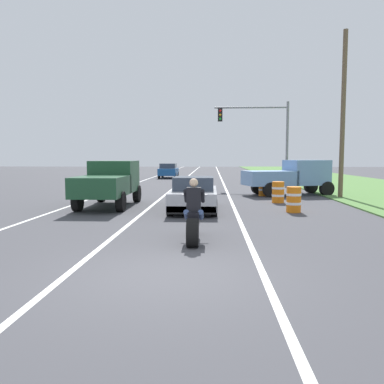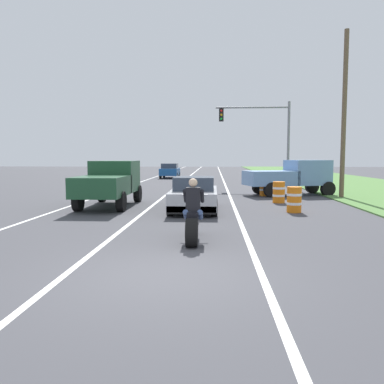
{
  "view_description": "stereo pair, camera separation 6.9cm",
  "coord_description": "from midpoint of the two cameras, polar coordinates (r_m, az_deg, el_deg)",
  "views": [
    {
      "loc": [
        0.85,
        -6.92,
        2.15
      ],
      "look_at": [
        0.2,
        5.92,
        1.0
      ],
      "focal_mm": 36.6,
      "sensor_mm": 36.0,
      "label": 1
    },
    {
      "loc": [
        0.92,
        -6.92,
        2.15
      ],
      "look_at": [
        0.2,
        5.92,
        1.0
      ],
      "focal_mm": 36.6,
      "sensor_mm": 36.0,
      "label": 2
    }
  ],
  "objects": [
    {
      "name": "ground_plane",
      "position": [
        7.3,
        -3.97,
        -12.04
      ],
      "size": [
        160.0,
        160.0,
        0.0
      ],
      "primitive_type": "plane",
      "color": "#424247"
    },
    {
      "name": "lane_stripe_left_solid",
      "position": [
        27.73,
        -9.9,
        0.6
      ],
      "size": [
        0.14,
        120.0,
        0.01
      ],
      "primitive_type": "cube",
      "color": "white",
      "rests_on": "ground"
    },
    {
      "name": "lane_stripe_right_solid",
      "position": [
        27.02,
        5.14,
        0.54
      ],
      "size": [
        0.14,
        120.0,
        0.01
      ],
      "primitive_type": "cube",
      "color": "white",
      "rests_on": "ground"
    },
    {
      "name": "lane_stripe_centre_dashed",
      "position": [
        27.14,
        -2.48,
        0.58
      ],
      "size": [
        0.14,
        120.0,
        0.01
      ],
      "primitive_type": "cube",
      "color": "white",
      "rests_on": "ground"
    },
    {
      "name": "grass_verge_right",
      "position": [
        29.17,
        25.43,
        0.45
      ],
      "size": [
        10.0,
        120.0,
        0.06
      ],
      "primitive_type": "cube",
      "color": "#517F3D",
      "rests_on": "ground"
    },
    {
      "name": "motorcycle_with_rider",
      "position": [
        9.94,
        0.36,
        -3.91
      ],
      "size": [
        0.7,
        2.21,
        1.62
      ],
      "color": "black",
      "rests_on": "ground"
    },
    {
      "name": "sports_car_silver",
      "position": [
        15.73,
        0.45,
        -0.43
      ],
      "size": [
        1.84,
        4.3,
        1.37
      ],
      "color": "#B7B7BC",
      "rests_on": "ground"
    },
    {
      "name": "pickup_truck_left_lane_dark_green",
      "position": [
        17.38,
        -11.75,
        1.57
      ],
      "size": [
        2.02,
        4.8,
        1.98
      ],
      "color": "#1E4C2D",
      "rests_on": "ground"
    },
    {
      "name": "pickup_truck_right_shoulder_light_blue",
      "position": [
        22.81,
        14.46,
        2.33
      ],
      "size": [
        5.14,
        3.14,
        1.98
      ],
      "color": "#6B93C6",
      "rests_on": "ground"
    },
    {
      "name": "traffic_light_mast_near",
      "position": [
        28.18,
        10.68,
        8.87
      ],
      "size": [
        5.19,
        0.34,
        6.0
      ],
      "color": "gray",
      "rests_on": "ground"
    },
    {
      "name": "utility_pole_roadside",
      "position": [
        22.07,
        21.37,
        10.4
      ],
      "size": [
        0.24,
        0.24,
        8.63
      ],
      "primitive_type": "cylinder",
      "color": "brown",
      "rests_on": "ground"
    },
    {
      "name": "construction_barrel_nearest",
      "position": [
        15.73,
        14.79,
        -1.07
      ],
      "size": [
        0.58,
        0.58,
        1.0
      ],
      "color": "orange",
      "rests_on": "ground"
    },
    {
      "name": "construction_barrel_mid",
      "position": [
        18.84,
        12.64,
        -0.02
      ],
      "size": [
        0.58,
        0.58,
        1.0
      ],
      "color": "orange",
      "rests_on": "ground"
    },
    {
      "name": "construction_barrel_far",
      "position": [
        22.06,
        10.65,
        0.75
      ],
      "size": [
        0.58,
        0.58,
        1.0
      ],
      "color": "orange",
      "rests_on": "ground"
    },
    {
      "name": "distant_car_far_ahead",
      "position": [
        40.2,
        -3.18,
        3.15
      ],
      "size": [
        1.8,
        4.0,
        1.5
      ],
      "color": "#194C8C",
      "rests_on": "ground"
    }
  ]
}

